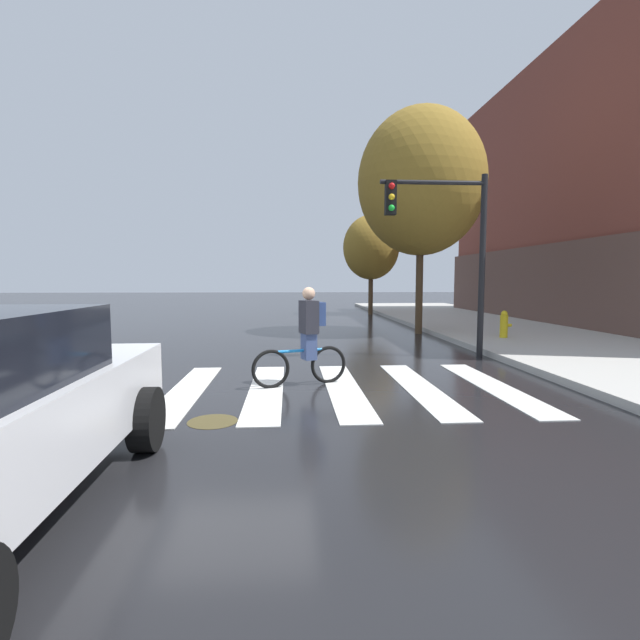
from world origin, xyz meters
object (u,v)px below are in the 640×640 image
fire_hydrant (504,324)px  street_tree_near (421,182)px  cyclist (307,337)px  manhole_cover (213,421)px  traffic_light_near (448,234)px  street_tree_mid (371,248)px

fire_hydrant → street_tree_near: 5.40m
cyclist → manhole_cover: bearing=-123.4°
fire_hydrant → manhole_cover: bearing=-135.9°
traffic_light_near → cyclist: bearing=-142.2°
cyclist → street_tree_mid: size_ratio=0.33×
manhole_cover → fire_hydrant: fire_hydrant is taller
street_tree_mid → manhole_cover: bearing=-106.3°
cyclist → street_tree_mid: street_tree_mid is taller
traffic_light_near → fire_hydrant: 4.22m
fire_hydrant → street_tree_near: bearing=127.2°
manhole_cover → cyclist: cyclist is taller
fire_hydrant → cyclist: bearing=-139.7°
cyclist → fire_hydrant: bearing=40.3°
street_tree_mid → street_tree_near: bearing=-89.4°
manhole_cover → street_tree_near: (5.35, 9.34, 5.01)m
fire_hydrant → street_tree_mid: 11.61m
manhole_cover → fire_hydrant: bearing=44.1°
street_tree_near → cyclist: bearing=-118.8°
manhole_cover → fire_hydrant: 9.99m
fire_hydrant → street_tree_mid: (-1.92, 11.07, 2.96)m
cyclist → traffic_light_near: (3.31, 2.57, 2.02)m
manhole_cover → street_tree_mid: street_tree_mid is taller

